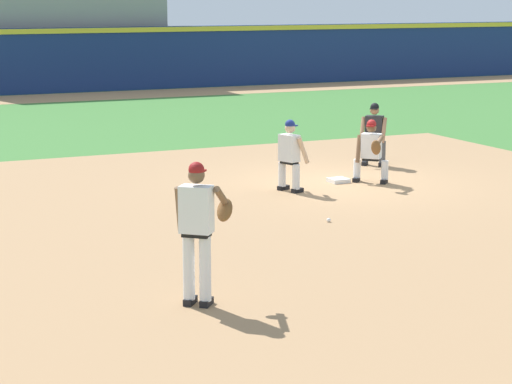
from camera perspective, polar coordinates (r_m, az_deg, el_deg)
ground_plane at (r=21.14m, az=4.73°, el=0.55°), size 160.00×160.00×0.00m
infield_dirt_patch at (r=16.90m, az=1.69°, el=-2.11°), size 18.00×18.00×0.01m
warning_track_strip at (r=39.64m, az=-9.59°, el=5.41°), size 48.00×3.20×0.01m
first_base_bag at (r=21.13m, az=4.74°, el=0.67°), size 0.38×0.38×0.09m
baseball at (r=17.43m, az=4.17°, el=-1.61°), size 0.07×0.07×0.07m
pitcher at (r=12.56m, az=-3.29°, el=-1.86°), size 0.85×0.54×1.86m
first_baseman at (r=21.02m, az=6.61°, el=2.47°), size 0.73×1.08×1.34m
baserunner at (r=19.97m, az=1.94°, el=2.26°), size 0.56×0.66×1.46m
umpire at (r=23.21m, az=6.77°, el=3.44°), size 0.68×0.67×1.46m
outfield_wall at (r=41.45m, az=-10.38°, el=7.56°), size 48.00×0.54×2.60m
stadium_seating_block at (r=45.03m, az=-11.66°, el=9.86°), size 8.68×5.90×6.00m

